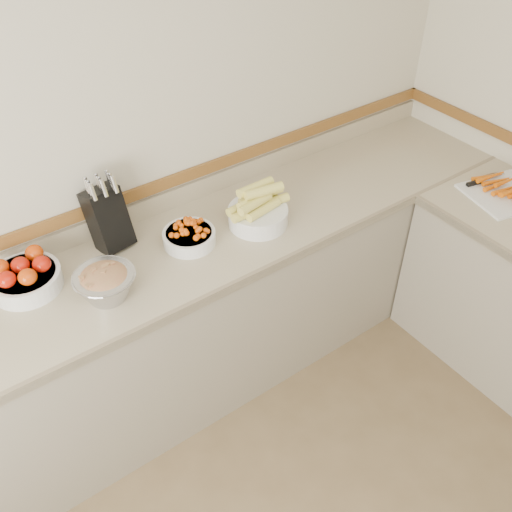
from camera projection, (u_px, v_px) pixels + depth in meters
back_wall at (100, 153)px, 2.43m from camera, size 4.00×0.00×4.00m
counter_back at (159, 333)px, 2.78m from camera, size 4.00×0.65×1.08m
knife_block at (107, 217)px, 2.50m from camera, size 0.18×0.21×0.37m
tomato_bowl at (25, 276)px, 2.34m from camera, size 0.29×0.29×0.14m
cherry_tomato_bowl at (189, 235)px, 2.57m from camera, size 0.24×0.24×0.13m
corn_bowl at (258, 211)px, 2.67m from camera, size 0.31×0.29×0.21m
rhubarb_bowl at (105, 283)px, 2.29m from camera, size 0.26×0.26×0.14m
cutting_board at (509, 191)px, 2.90m from camera, size 0.49×0.42×0.06m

